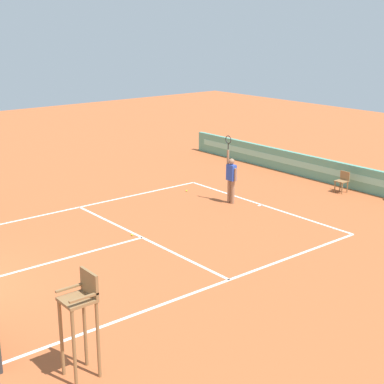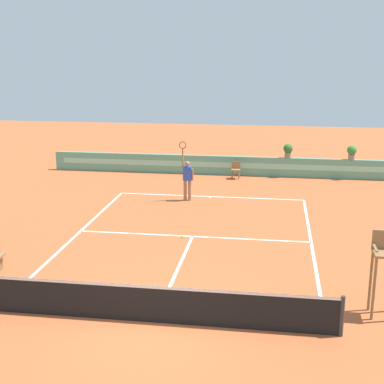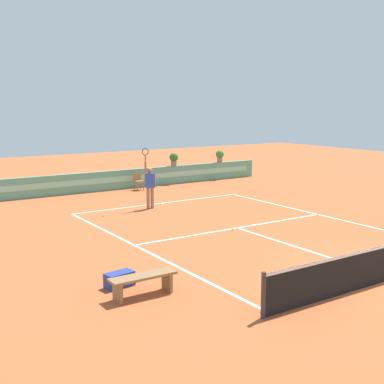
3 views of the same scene
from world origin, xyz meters
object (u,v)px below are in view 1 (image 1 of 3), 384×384
umpire_chair (81,313)px  ball_kid_chair (343,181)px  tennis_ball_near_baseline (186,191)px  tennis_player (231,176)px  tennis_ball_mid_court (132,235)px

umpire_chair → ball_kid_chair: (-4.65, 14.39, -0.86)m
tennis_ball_near_baseline → tennis_player: bearing=8.3°
umpire_chair → tennis_ball_near_baseline: 13.00m
umpire_chair → tennis_player: bearing=123.1°
umpire_chair → ball_kid_chair: 15.15m
tennis_player → tennis_ball_mid_court: tennis_player is taller
tennis_player → tennis_ball_mid_court: (0.60, -4.91, -1.02)m
ball_kid_chair → tennis_ball_near_baseline: bearing=-130.0°
tennis_ball_mid_court → ball_kid_chair: bearing=82.8°
umpire_chair → ball_kid_chair: umpire_chair is taller
ball_kid_chair → tennis_ball_mid_court: 9.51m
tennis_ball_near_baseline → tennis_ball_mid_court: (2.89, -4.58, 0.00)m
tennis_ball_near_baseline → tennis_ball_mid_court: 5.41m
umpire_chair → tennis_ball_near_baseline: umpire_chair is taller
tennis_player → ball_kid_chair: bearing=68.4°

